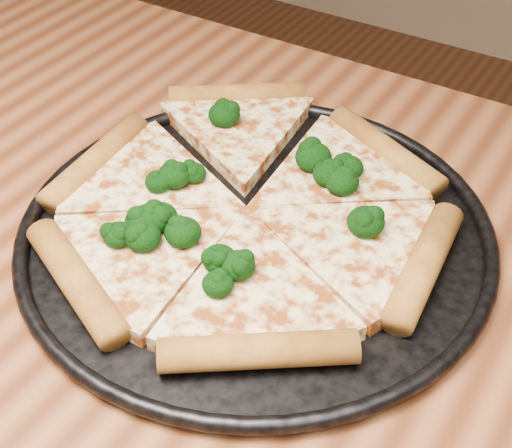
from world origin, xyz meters
The scene contains 4 objects.
dining_table centered at (0.00, 0.00, 0.66)m, with size 1.20×0.90×0.75m.
pizza_pan centered at (0.02, 0.12, 0.76)m, with size 0.41×0.41×0.02m.
pizza centered at (0.00, 0.14, 0.77)m, with size 0.36×0.39×0.03m.
broccoli_florets centered at (-0.01, 0.12, 0.78)m, with size 0.22×0.23×0.03m.
Camera 1 is at (0.27, -0.30, 1.19)m, focal length 52.96 mm.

